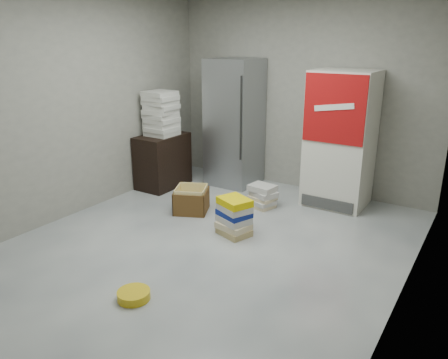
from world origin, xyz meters
TOP-DOWN VIEW (x-y plane):
  - ground at (0.00, 0.00)m, footprint 5.00×5.00m
  - room_shell at (0.00, 0.00)m, footprint 4.04×5.04m
  - steel_fridge at (-0.90, 2.13)m, footprint 0.70×0.72m
  - coke_cooler at (0.75, 2.12)m, footprint 0.80×0.73m
  - wood_shelf at (-1.73, 1.40)m, footprint 0.50×0.80m
  - supply_box_stack at (-1.72, 1.40)m, footprint 0.44×0.45m
  - phonebook_stack_main at (0.09, 0.51)m, footprint 0.45×0.41m
  - phonebook_stack_side at (-0.04, 1.45)m, footprint 0.43×0.39m
  - cardboard_box at (-0.75, 0.80)m, footprint 0.55×0.55m
  - bucket_lid at (0.04, -1.10)m, footprint 0.32×0.32m

SIDE VIEW (x-z plane):
  - ground at x=0.00m, z-range 0.00..0.00m
  - bucket_lid at x=0.04m, z-range 0.00..0.08m
  - cardboard_box at x=-0.75m, z-range -0.03..0.31m
  - phonebook_stack_side at x=-0.04m, z-range 0.00..0.30m
  - phonebook_stack_main at x=0.09m, z-range 0.00..0.45m
  - wood_shelf at x=-1.73m, z-range 0.00..0.80m
  - coke_cooler at x=0.75m, z-range 0.00..1.80m
  - steel_fridge at x=-0.90m, z-range 0.00..1.90m
  - supply_box_stack at x=-1.72m, z-range 0.80..1.45m
  - room_shell at x=0.00m, z-range 0.39..3.21m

